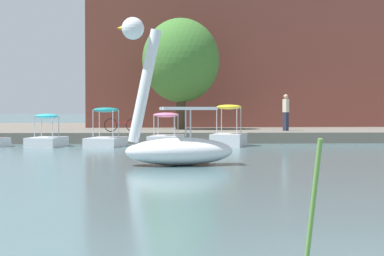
{
  "coord_description": "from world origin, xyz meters",
  "views": [
    {
      "loc": [
        -2.95,
        -4.16,
        1.46
      ],
      "look_at": [
        -2.23,
        14.24,
        0.96
      ],
      "focal_mm": 58.26,
      "sensor_mm": 36.0,
      "label": 1
    }
  ],
  "objects_px": {
    "pedal_boat_yellow": "(229,134)",
    "pedal_boat_cyan": "(47,138)",
    "person_on_path": "(286,112)",
    "pedal_boat_teal": "(106,136)",
    "swan_boat": "(174,137)",
    "pedal_boat_pink": "(166,136)",
    "tree_broadleaf_left": "(181,61)",
    "bicycle_parked": "(122,125)"
  },
  "relations": [
    {
      "from": "pedal_boat_yellow",
      "to": "pedal_boat_cyan",
      "type": "height_order",
      "value": "pedal_boat_yellow"
    },
    {
      "from": "pedal_boat_yellow",
      "to": "person_on_path",
      "type": "xyz_separation_m",
      "value": [
        3.25,
        4.48,
        0.94
      ]
    },
    {
      "from": "pedal_boat_teal",
      "to": "pedal_boat_cyan",
      "type": "distance_m",
      "value": 2.41
    },
    {
      "from": "pedal_boat_teal",
      "to": "person_on_path",
      "type": "height_order",
      "value": "person_on_path"
    },
    {
      "from": "pedal_boat_yellow",
      "to": "pedal_boat_cyan",
      "type": "xyz_separation_m",
      "value": [
        -7.52,
        -0.14,
        -0.13
      ]
    },
    {
      "from": "swan_boat",
      "to": "pedal_boat_pink",
      "type": "height_order",
      "value": "swan_boat"
    },
    {
      "from": "pedal_boat_teal",
      "to": "tree_broadleaf_left",
      "type": "height_order",
      "value": "tree_broadleaf_left"
    },
    {
      "from": "pedal_boat_cyan",
      "to": "bicycle_parked",
      "type": "xyz_separation_m",
      "value": [
        2.82,
        3.33,
        0.45
      ]
    },
    {
      "from": "tree_broadleaf_left",
      "to": "bicycle_parked",
      "type": "distance_m",
      "value": 5.98
    },
    {
      "from": "pedal_boat_yellow",
      "to": "pedal_boat_teal",
      "type": "distance_m",
      "value": 5.11
    },
    {
      "from": "tree_broadleaf_left",
      "to": "bicycle_parked",
      "type": "xyz_separation_m",
      "value": [
        -2.85,
        -4.08,
        -3.32
      ]
    },
    {
      "from": "swan_boat",
      "to": "bicycle_parked",
      "type": "xyz_separation_m",
      "value": [
        -2.3,
        12.38,
        0.05
      ]
    },
    {
      "from": "pedal_boat_cyan",
      "to": "swan_boat",
      "type": "bearing_deg",
      "value": -60.47
    },
    {
      "from": "pedal_boat_yellow",
      "to": "bicycle_parked",
      "type": "distance_m",
      "value": 5.69
    },
    {
      "from": "pedal_boat_pink",
      "to": "pedal_boat_teal",
      "type": "distance_m",
      "value": 2.5
    },
    {
      "from": "pedal_boat_teal",
      "to": "person_on_path",
      "type": "relative_size",
      "value": 1.34
    },
    {
      "from": "swan_boat",
      "to": "pedal_boat_cyan",
      "type": "xyz_separation_m",
      "value": [
        -5.13,
        9.05,
        -0.41
      ]
    },
    {
      "from": "swan_boat",
      "to": "bicycle_parked",
      "type": "bearing_deg",
      "value": 100.55
    },
    {
      "from": "pedal_boat_pink",
      "to": "bicycle_parked",
      "type": "xyz_separation_m",
      "value": [
        -2.08,
        2.99,
        0.42
      ]
    },
    {
      "from": "tree_broadleaf_left",
      "to": "pedal_boat_teal",
      "type": "bearing_deg",
      "value": -114.03
    },
    {
      "from": "tree_broadleaf_left",
      "to": "swan_boat",
      "type": "bearing_deg",
      "value": -91.89
    },
    {
      "from": "pedal_boat_yellow",
      "to": "tree_broadleaf_left",
      "type": "height_order",
      "value": "tree_broadleaf_left"
    },
    {
      "from": "swan_boat",
      "to": "pedal_boat_yellow",
      "type": "height_order",
      "value": "swan_boat"
    },
    {
      "from": "pedal_boat_teal",
      "to": "bicycle_parked",
      "type": "distance_m",
      "value": 3.28
    },
    {
      "from": "swan_boat",
      "to": "person_on_path",
      "type": "relative_size",
      "value": 2.2
    },
    {
      "from": "pedal_boat_pink",
      "to": "person_on_path",
      "type": "xyz_separation_m",
      "value": [
        5.87,
        4.29,
        1.03
      ]
    },
    {
      "from": "pedal_boat_yellow",
      "to": "pedal_boat_teal",
      "type": "relative_size",
      "value": 1.08
    },
    {
      "from": "pedal_boat_cyan",
      "to": "pedal_boat_yellow",
      "type": "bearing_deg",
      "value": 1.08
    },
    {
      "from": "pedal_boat_pink",
      "to": "tree_broadleaf_left",
      "type": "relative_size",
      "value": 0.42
    },
    {
      "from": "tree_broadleaf_left",
      "to": "person_on_path",
      "type": "bearing_deg",
      "value": -28.61
    },
    {
      "from": "pedal_boat_yellow",
      "to": "pedal_boat_teal",
      "type": "xyz_separation_m",
      "value": [
        -5.11,
        -0.05,
        -0.07
      ]
    },
    {
      "from": "pedal_boat_yellow",
      "to": "bicycle_parked",
      "type": "height_order",
      "value": "pedal_boat_yellow"
    },
    {
      "from": "tree_broadleaf_left",
      "to": "bicycle_parked",
      "type": "relative_size",
      "value": 3.54
    },
    {
      "from": "pedal_boat_yellow",
      "to": "person_on_path",
      "type": "height_order",
      "value": "person_on_path"
    },
    {
      "from": "tree_broadleaf_left",
      "to": "pedal_boat_pink",
      "type": "bearing_deg",
      "value": -96.23
    },
    {
      "from": "pedal_boat_pink",
      "to": "pedal_boat_cyan",
      "type": "xyz_separation_m",
      "value": [
        -4.9,
        -0.33,
        -0.04
      ]
    },
    {
      "from": "swan_boat",
      "to": "tree_broadleaf_left",
      "type": "relative_size",
      "value": 0.67
    },
    {
      "from": "pedal_boat_teal",
      "to": "bicycle_parked",
      "type": "bearing_deg",
      "value": 82.76
    },
    {
      "from": "pedal_boat_pink",
      "to": "person_on_path",
      "type": "relative_size",
      "value": 1.37
    },
    {
      "from": "pedal_boat_pink",
      "to": "pedal_boat_teal",
      "type": "bearing_deg",
      "value": -174.55
    },
    {
      "from": "pedal_boat_pink",
      "to": "tree_broadleaf_left",
      "type": "height_order",
      "value": "tree_broadleaf_left"
    },
    {
      "from": "bicycle_parked",
      "to": "swan_boat",
      "type": "bearing_deg",
      "value": -79.45
    }
  ]
}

